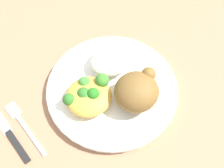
{
  "coord_description": "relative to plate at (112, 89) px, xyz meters",
  "views": [
    {
      "loc": [
        -0.16,
        -0.24,
        0.52
      ],
      "look_at": [
        0.0,
        0.0,
        0.03
      ],
      "focal_mm": 43.71,
      "sensor_mm": 36.0,
      "label": 1
    }
  ],
  "objects": [
    {
      "name": "mac_cheese_with_broccoli",
      "position": [
        -0.06,
        0.01,
        0.03
      ],
      "size": [
        0.1,
        0.09,
        0.04
      ],
      "color": "gold",
      "rests_on": "plate"
    },
    {
      "name": "knife",
      "position": [
        -0.23,
        0.03,
        -0.01
      ],
      "size": [
        0.03,
        0.19,
        0.01
      ],
      "color": "black",
      "rests_on": "ground_plane"
    },
    {
      "name": "plate",
      "position": [
        0.0,
        0.0,
        0.0
      ],
      "size": [
        0.28,
        0.28,
        0.02
      ],
      "color": "white",
      "rests_on": "ground_plane"
    },
    {
      "name": "rice_pile",
      "position": [
        0.03,
        0.05,
        0.03
      ],
      "size": [
        0.1,
        0.08,
        0.04
      ],
      "primitive_type": "ellipsoid",
      "color": "white",
      "rests_on": "plate"
    },
    {
      "name": "fork",
      "position": [
        -0.19,
        0.03,
        -0.01
      ],
      "size": [
        0.03,
        0.14,
        0.01
      ],
      "color": "silver",
      "rests_on": "ground_plane"
    },
    {
      "name": "ground_plane",
      "position": [
        0.0,
        0.0,
        -0.01
      ],
      "size": [
        2.0,
        2.0,
        0.0
      ],
      "primitive_type": "plane",
      "color": "#A27352"
    },
    {
      "name": "roasted_chicken",
      "position": [
        0.02,
        -0.05,
        0.04
      ],
      "size": [
        0.1,
        0.09,
        0.06
      ],
      "color": "brown",
      "rests_on": "plate"
    }
  ]
}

